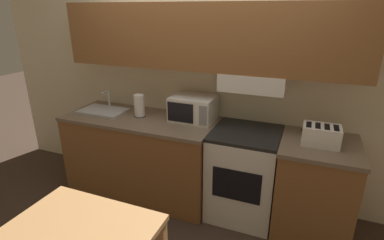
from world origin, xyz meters
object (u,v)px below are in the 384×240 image
at_px(microwave, 193,108).
at_px(paper_towel_roll, 139,106).
at_px(toaster, 321,135).
at_px(sink_basin, 103,110).
at_px(stove_range, 244,173).

bearing_deg(microwave, paper_towel_roll, -169.18).
relative_size(toaster, sink_basin, 0.63).
xyz_separation_m(stove_range, paper_towel_roll, (-1.15, 0.00, 0.56)).
bearing_deg(microwave, toaster, -7.21).
bearing_deg(sink_basin, microwave, 7.54).
bearing_deg(toaster, sink_basin, 179.54).
xyz_separation_m(stove_range, microwave, (-0.58, 0.11, 0.57)).
xyz_separation_m(microwave, sink_basin, (-1.02, -0.14, -0.11)).
height_order(stove_range, microwave, microwave).
xyz_separation_m(toaster, paper_towel_roll, (-1.78, 0.04, 0.03)).
xyz_separation_m(toaster, sink_basin, (-2.23, 0.02, -0.07)).
distance_m(stove_range, microwave, 0.82).
bearing_deg(toaster, microwave, 172.79).
height_order(microwave, sink_basin, microwave).
relative_size(stove_range, microwave, 2.04).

